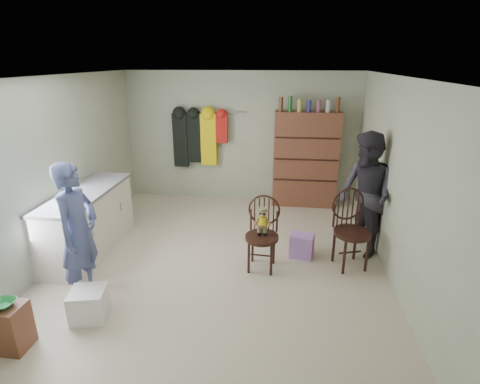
# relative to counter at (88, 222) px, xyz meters

# --- Properties ---
(ground_plane) EXTENTS (5.00, 5.00, 0.00)m
(ground_plane) POSITION_rel_counter_xyz_m (1.95, 0.00, -0.47)
(ground_plane) COLOR beige
(ground_plane) RESTS_ON ground
(room_walls) EXTENTS (5.00, 5.00, 5.00)m
(room_walls) POSITION_rel_counter_xyz_m (1.95, 0.53, 1.11)
(room_walls) COLOR #ACB395
(room_walls) RESTS_ON ground
(counter) EXTENTS (0.64, 1.86, 0.94)m
(counter) POSITION_rel_counter_xyz_m (0.00, 0.00, 0.00)
(counter) COLOR silver
(counter) RESTS_ON ground
(stool) EXTENTS (0.34, 0.29, 0.48)m
(stool) POSITION_rel_counter_xyz_m (0.20, -1.97, -0.23)
(stool) COLOR brown
(stool) RESTS_ON ground
(bowl) EXTENTS (0.22, 0.22, 0.05)m
(bowl) POSITION_rel_counter_xyz_m (0.20, -1.97, 0.04)
(bowl) COLOR green
(bowl) RESTS_ON stool
(plastic_tub) EXTENTS (0.43, 0.42, 0.35)m
(plastic_tub) POSITION_rel_counter_xyz_m (0.74, -1.46, -0.30)
(plastic_tub) COLOR white
(plastic_tub) RESTS_ON ground
(chair_front) EXTENTS (0.48, 0.48, 1.00)m
(chair_front) POSITION_rel_counter_xyz_m (2.54, -0.15, 0.10)
(chair_front) COLOR black
(chair_front) RESTS_ON ground
(chair_far) EXTENTS (0.60, 0.60, 1.08)m
(chair_far) POSITION_rel_counter_xyz_m (3.71, 0.06, 0.11)
(chair_far) COLOR black
(chair_far) RESTS_ON ground
(striped_bag) EXTENTS (0.37, 0.32, 0.34)m
(striped_bag) POSITION_rel_counter_xyz_m (3.10, 0.20, -0.30)
(striped_bag) COLOR #E572C8
(striped_bag) RESTS_ON ground
(person_left) EXTENTS (0.44, 0.63, 1.66)m
(person_left) POSITION_rel_counter_xyz_m (0.50, -1.07, 0.36)
(person_left) COLOR #485185
(person_left) RESTS_ON ground
(person_right) EXTENTS (0.96, 1.06, 1.78)m
(person_right) POSITION_rel_counter_xyz_m (3.95, 0.44, 0.42)
(person_right) COLOR #2D2B33
(person_right) RESTS_ON ground
(dresser) EXTENTS (1.20, 0.39, 2.08)m
(dresser) POSITION_rel_counter_xyz_m (3.20, 2.30, 0.44)
(dresser) COLOR brown
(dresser) RESTS_ON ground
(coat_rack) EXTENTS (1.42, 0.12, 1.09)m
(coat_rack) POSITION_rel_counter_xyz_m (1.12, 2.38, 0.78)
(coat_rack) COLOR #99999E
(coat_rack) RESTS_ON ground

